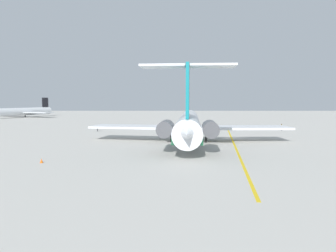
{
  "coord_description": "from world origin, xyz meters",
  "views": [
    {
      "loc": [
        -62.92,
        13.42,
        7.83
      ],
      "look_at": [
        -5.83,
        13.78,
        2.98
      ],
      "focal_mm": 31.95,
      "sensor_mm": 36.0,
      "label": 1
    }
  ],
  "objects_px": {
    "airliner_far_right": "(23,111)",
    "ground_crew_near_tail": "(282,126)",
    "ground_crew_portside": "(97,127)",
    "safety_cone_nose": "(41,161)",
    "main_jetliner": "(189,124)"
  },
  "relations": [
    {
      "from": "ground_crew_near_tail",
      "to": "safety_cone_nose",
      "type": "height_order",
      "value": "ground_crew_near_tail"
    },
    {
      "from": "airliner_far_right",
      "to": "ground_crew_portside",
      "type": "xyz_separation_m",
      "value": [
        -64.15,
        -50.36,
        -1.69
      ]
    },
    {
      "from": "airliner_far_right",
      "to": "ground_crew_near_tail",
      "type": "bearing_deg",
      "value": 80.26
    },
    {
      "from": "ground_crew_portside",
      "to": "safety_cone_nose",
      "type": "xyz_separation_m",
      "value": [
        -38.71,
        -2.29,
        -0.8
      ]
    },
    {
      "from": "main_jetliner",
      "to": "safety_cone_nose",
      "type": "distance_m",
      "value": 27.48
    },
    {
      "from": "main_jetliner",
      "to": "airliner_far_right",
      "type": "height_order",
      "value": "main_jetliner"
    },
    {
      "from": "main_jetliner",
      "to": "ground_crew_portside",
      "type": "bearing_deg",
      "value": 52.23
    },
    {
      "from": "ground_crew_portside",
      "to": "ground_crew_near_tail",
      "type": "bearing_deg",
      "value": -103.45
    },
    {
      "from": "ground_crew_portside",
      "to": "main_jetliner",
      "type": "bearing_deg",
      "value": -147.9
    },
    {
      "from": "airliner_far_right",
      "to": "ground_crew_near_tail",
      "type": "relative_size",
      "value": 16.89
    },
    {
      "from": "ground_crew_near_tail",
      "to": "ground_crew_portside",
      "type": "bearing_deg",
      "value": -0.97
    },
    {
      "from": "airliner_far_right",
      "to": "ground_crew_near_tail",
      "type": "height_order",
      "value": "airliner_far_right"
    },
    {
      "from": "airliner_far_right",
      "to": "safety_cone_nose",
      "type": "relative_size",
      "value": 55.18
    },
    {
      "from": "main_jetliner",
      "to": "airliner_far_right",
      "type": "relative_size",
      "value": 1.44
    },
    {
      "from": "ground_crew_near_tail",
      "to": "ground_crew_portside",
      "type": "relative_size",
      "value": 1.06
    }
  ]
}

